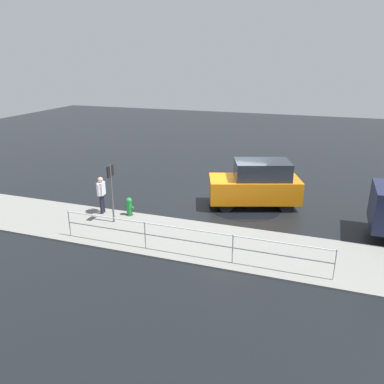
# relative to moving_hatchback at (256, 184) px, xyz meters

# --- Properties ---
(ground_plane) EXTENTS (60.00, 60.00, 0.00)m
(ground_plane) POSITION_rel_moving_hatchback_xyz_m (1.00, -0.09, -1.03)
(ground_plane) COLOR black
(kerb_strip) EXTENTS (24.00, 3.20, 0.04)m
(kerb_strip) POSITION_rel_moving_hatchback_xyz_m (1.00, 4.11, -1.01)
(kerb_strip) COLOR slate
(kerb_strip) RESTS_ON ground
(moving_hatchback) EXTENTS (4.24, 2.86, 2.06)m
(moving_hatchback) POSITION_rel_moving_hatchback_xyz_m (0.00, 0.00, 0.00)
(moving_hatchback) COLOR orange
(moving_hatchback) RESTS_ON ground
(fire_hydrant) EXTENTS (0.42, 0.31, 0.80)m
(fire_hydrant) POSITION_rel_moving_hatchback_xyz_m (4.78, 2.81, -0.63)
(fire_hydrant) COLOR #197A2D
(fire_hydrant) RESTS_ON ground
(pedestrian) EXTENTS (0.29, 0.57, 1.62)m
(pedestrian) POSITION_rel_moving_hatchback_xyz_m (5.96, 2.97, -0.07)
(pedestrian) COLOR silver
(pedestrian) RESTS_ON ground
(metal_railing) EXTENTS (9.18, 0.04, 1.05)m
(metal_railing) POSITION_rel_moving_hatchback_xyz_m (1.36, 5.26, -0.29)
(metal_railing) COLOR #B7BABF
(metal_railing) RESTS_ON ground
(sign_post) EXTENTS (0.07, 0.44, 2.40)m
(sign_post) POSITION_rel_moving_hatchback_xyz_m (5.05, 3.65, 0.55)
(sign_post) COLOR #4C4C51
(sign_post) RESTS_ON ground
(puddle_patch) EXTENTS (3.19, 3.19, 0.01)m
(puddle_patch) POSITION_rel_moving_hatchback_xyz_m (0.38, 0.32, -1.02)
(puddle_patch) COLOR black
(puddle_patch) RESTS_ON ground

